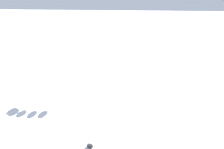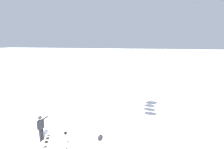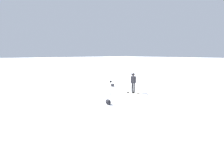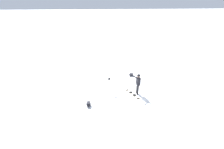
# 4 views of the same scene
# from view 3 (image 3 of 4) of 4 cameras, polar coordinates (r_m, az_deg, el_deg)

# --- Properties ---
(ground_plane) EXTENTS (300.00, 300.00, 0.00)m
(ground_plane) POSITION_cam_3_polar(r_m,az_deg,el_deg) (13.34, 6.50, -6.99)
(ground_plane) COLOR white
(snowboarder) EXTENTS (0.47, 0.67, 1.77)m
(snowboarder) POSITION_cam_3_polar(r_m,az_deg,el_deg) (13.41, 8.06, -2.26)
(snowboarder) COLOR black
(snowboarder) RESTS_ON ground_plane
(snowboard) EXTENTS (1.65, 0.94, 0.10)m
(snowboard) POSITION_cam_3_polar(r_m,az_deg,el_deg) (13.34, 7.01, -6.89)
(snowboard) COLOR beige
(snowboard) RESTS_ON ground_plane
(gear_bag_large) EXTENTS (0.67, 0.58, 0.25)m
(gear_bag_large) POSITION_cam_3_polar(r_m,az_deg,el_deg) (15.95, 0.14, -4.00)
(gear_bag_large) COLOR black
(gear_bag_large) RESTS_ON ground_plane
(camera_tripod) EXTENTS (0.75, 0.58, 1.24)m
(camera_tripod) POSITION_cam_3_polar(r_m,az_deg,el_deg) (12.35, -0.45, -3.91)
(camera_tripod) COLOR #262628
(camera_tripod) RESTS_ON ground_plane
(gear_bag_small) EXTENTS (0.50, 0.33, 0.33)m
(gear_bag_small) POSITION_cam_3_polar(r_m,az_deg,el_deg) (10.34, -1.47, -10.35)
(gear_bag_small) COLOR black
(gear_bag_small) RESTS_ON ground_plane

